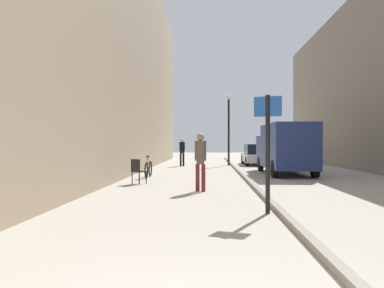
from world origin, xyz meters
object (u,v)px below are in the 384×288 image
Objects in this scene: delivery_van at (285,148)px; lamp_post at (229,126)px; cafe_chair_near_window at (138,170)px; pedestrian_mid_block at (182,150)px; pedestrian_main_foreground at (200,158)px; street_sign_post at (268,143)px; parked_car at (256,155)px; bicycle_leaning at (148,169)px.

lamp_post is at bearing 109.64° from delivery_van.
lamp_post is at bearing 101.68° from cafe_chair_near_window.
delivery_van reaches higher than pedestrian_mid_block.
street_sign_post reaches higher than pedestrian_main_foreground.
lamp_post reaches higher than parked_car.
pedestrian_main_foreground is 1.98× the size of cafe_chair_near_window.
delivery_van is 1.26× the size of parked_car.
pedestrian_mid_block is at bearing -62.35° from street_sign_post.
pedestrian_main_foreground is 7.39m from delivery_van.
pedestrian_mid_block is (-1.53, 11.75, -0.01)m from pedestrian_main_foreground.
bicycle_leaning is at bearing -164.17° from delivery_van.
parked_car is at bearing -103.41° from pedestrian_main_foreground.
delivery_van is at bearing 16.34° from bicycle_leaning.
delivery_van reaches higher than bicycle_leaning.
street_sign_post is at bearing -90.09° from lamp_post.
bicycle_leaning is 1.88× the size of cafe_chair_near_window.
cafe_chair_near_window is (-6.42, -4.38, -0.76)m from delivery_van.
pedestrian_main_foreground is 0.71× the size of street_sign_post.
parked_car is at bearing -80.82° from street_sign_post.
delivery_van is (5.53, -5.55, 0.25)m from pedestrian_mid_block.
pedestrian_mid_block is at bearing 133.67° from delivery_van.
street_sign_post is 6.60m from cafe_chair_near_window.
street_sign_post is at bearing -105.61° from delivery_van.
pedestrian_mid_block is at bearing -162.02° from parked_car.
cafe_chair_near_window is at bearing -146.98° from delivery_van.
cafe_chair_near_window is at bearing -36.38° from street_sign_post.
lamp_post reaches higher than street_sign_post.
pedestrian_mid_block is 1.04× the size of bicycle_leaning.
lamp_post is at bearing -74.02° from street_sign_post.
lamp_post reaches higher than pedestrian_mid_block.
delivery_van is at bearing 140.02° from pedestrian_mid_block.
delivery_van is 9.86m from street_sign_post.
pedestrian_mid_block is at bearing -81.02° from pedestrian_main_foreground.
street_sign_post is at bearing 116.64° from pedestrian_main_foreground.
pedestrian_main_foreground is at bearing -60.85° from bicycle_leaning.
lamp_post reaches higher than cafe_chair_near_window.
lamp_post is at bearing -156.02° from parked_car.
cafe_chair_near_window is (0.02, -2.40, 0.17)m from bicycle_leaning.
bicycle_leaning is at bearing 122.64° from cafe_chair_near_window.
bicycle_leaning is at bearing -115.82° from lamp_post.
pedestrian_mid_block is at bearing -165.95° from lamp_post.
lamp_post is (1.59, 12.53, 1.65)m from pedestrian_main_foreground.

